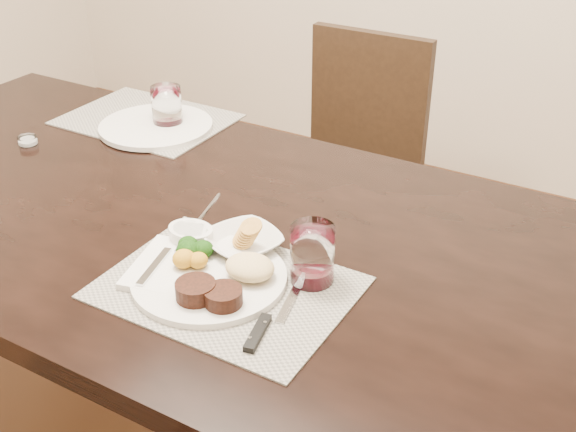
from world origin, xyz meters
The scene contains 13 objects.
dining_table centered at (0.00, 0.00, 0.67)m, with size 2.00×1.00×0.75m.
chair_far centered at (0.00, 0.93, 0.50)m, with size 0.42×0.42×0.90m.
placemat_near centered at (0.27, -0.19, 0.75)m, with size 0.46×0.34×0.00m, color gray.
placemat_far centered at (-0.40, 0.38, 0.75)m, with size 0.46×0.34×0.00m, color gray.
dinner_plate centered at (0.24, -0.19, 0.77)m, with size 0.30×0.30×0.05m.
napkin_fork centered at (0.12, -0.20, 0.76)m, with size 0.14×0.20×0.02m.
steak_knife centered at (0.39, -0.25, 0.76)m, with size 0.05×0.23×0.01m.
cracker_bowl centered at (0.23, -0.07, 0.77)m, with size 0.19×0.19×0.07m.
sauce_ramekin centered at (0.12, -0.10, 0.78)m, with size 0.10×0.15×0.08m.
wine_glass_near centered at (0.39, -0.09, 0.81)m, with size 0.08×0.08×0.12m.
far_plate centered at (-0.33, 0.33, 0.76)m, with size 0.31×0.31×0.01m, color silver.
wine_glass_far centered at (-0.31, 0.36, 0.80)m, with size 0.08×0.08×0.11m.
salt_cellar centered at (-0.56, 0.08, 0.76)m, with size 0.05×0.05×0.02m.
Camera 1 is at (0.93, -1.08, 1.55)m, focal length 45.00 mm.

